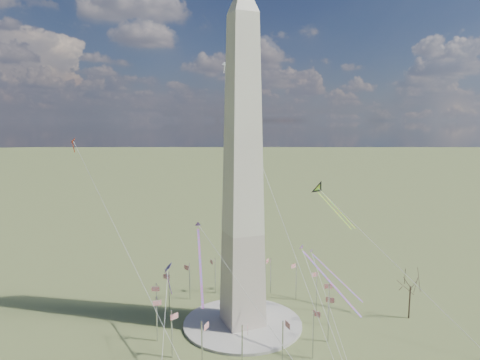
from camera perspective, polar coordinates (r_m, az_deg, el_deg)
name	(u,v)px	position (r m, az deg, el deg)	size (l,w,h in m)	color
ground	(243,325)	(137.34, 0.35, -18.72)	(2000.00, 2000.00, 0.00)	#49592C
plaza	(243,323)	(137.16, 0.35, -18.57)	(36.00, 36.00, 0.80)	#9D9B90
washington_monument	(243,168)	(123.52, 0.37, 1.59)	(15.56, 15.56, 100.00)	#BDB09E
flagpole_ring	(243,302)	(134.24, 0.35, -15.94)	(54.40, 54.40, 13.00)	silver
tree_near	(411,284)	(146.58, 21.79, -12.76)	(8.99, 8.99, 15.73)	#4D392F
kite_delta_black	(320,191)	(143.92, 10.68, -1.46)	(8.56, 16.77, 13.65)	black
kite_diamond_purple	(168,271)	(120.59, -9.55, -11.87)	(2.42, 3.26, 9.51)	navy
kite_streamer_left	(321,271)	(116.83, 10.78, -11.84)	(7.37, 19.71, 13.95)	#F0254C
kite_streamer_mid	(199,251)	(116.48, -5.43, -9.36)	(6.92, 22.86, 15.96)	#F0254C
kite_streamer_right	(329,269)	(150.49, 11.73, -11.53)	(10.17, 18.67, 13.92)	#F0254C
kite_small_red	(73,142)	(152.79, -21.36, 4.76)	(1.35, 2.17, 4.93)	#F2411C
kite_small_white	(224,65)	(165.81, -2.09, 15.09)	(1.60, 1.40, 4.18)	white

